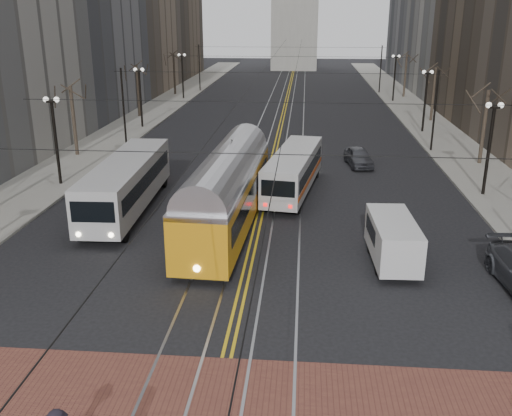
% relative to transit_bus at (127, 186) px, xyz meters
% --- Properties ---
extents(ground, '(260.00, 260.00, 0.00)m').
position_rel_transit_bus_xyz_m(ground, '(7.69, -13.44, -1.49)').
color(ground, black).
rests_on(ground, ground).
extents(sidewalk_left, '(5.00, 140.00, 0.15)m').
position_rel_transit_bus_xyz_m(sidewalk_left, '(-7.31, 31.56, -1.42)').
color(sidewalk_left, gray).
rests_on(sidewalk_left, ground).
extents(sidewalk_right, '(5.00, 140.00, 0.15)m').
position_rel_transit_bus_xyz_m(sidewalk_right, '(22.69, 31.56, -1.42)').
color(sidewalk_right, gray).
rests_on(sidewalk_right, ground).
extents(streetcar_rails, '(4.80, 130.00, 0.02)m').
position_rel_transit_bus_xyz_m(streetcar_rails, '(7.69, 31.56, -1.49)').
color(streetcar_rails, gray).
rests_on(streetcar_rails, ground).
extents(centre_lines, '(0.42, 130.00, 0.01)m').
position_rel_transit_bus_xyz_m(centre_lines, '(7.69, 31.56, -1.49)').
color(centre_lines, gold).
rests_on(centre_lines, ground).
extents(lamp_posts, '(27.60, 57.20, 5.60)m').
position_rel_transit_bus_xyz_m(lamp_posts, '(7.69, 15.31, 1.31)').
color(lamp_posts, black).
rests_on(lamp_posts, ground).
extents(street_trees, '(31.68, 53.28, 5.60)m').
position_rel_transit_bus_xyz_m(street_trees, '(7.69, 21.81, 1.31)').
color(street_trees, '#382D23').
rests_on(street_trees, ground).
extents(trolley_wires, '(25.96, 120.00, 6.60)m').
position_rel_transit_bus_xyz_m(trolley_wires, '(7.69, 21.39, 2.28)').
color(trolley_wires, black).
rests_on(trolley_wires, ground).
extents(transit_bus, '(2.85, 12.02, 2.99)m').
position_rel_transit_bus_xyz_m(transit_bus, '(0.00, 0.00, 0.00)').
color(transit_bus, '#BABABA').
rests_on(transit_bus, ground).
extents(streetcar, '(3.34, 14.38, 3.36)m').
position_rel_transit_bus_xyz_m(streetcar, '(6.14, -2.30, 0.19)').
color(streetcar, orange).
rests_on(streetcar, ground).
extents(rear_bus, '(3.71, 10.39, 2.65)m').
position_rel_transit_bus_xyz_m(rear_bus, '(9.49, 4.30, -0.17)').
color(rear_bus, silver).
rests_on(rear_bus, ground).
extents(cargo_van, '(2.03, 4.87, 2.12)m').
position_rel_transit_bus_xyz_m(cargo_van, '(14.22, -6.27, -0.43)').
color(cargo_van, silver).
rests_on(cargo_van, ground).
extents(sedan_grey, '(2.24, 4.27, 1.38)m').
position_rel_transit_bus_xyz_m(sedan_grey, '(14.20, 11.48, -0.80)').
color(sedan_grey, '#42444A').
rests_on(sedan_grey, ground).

